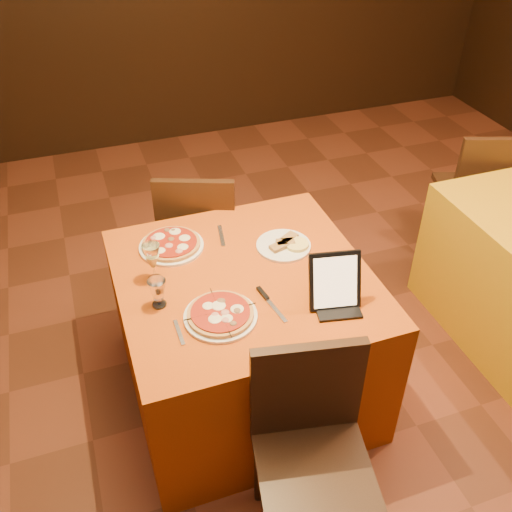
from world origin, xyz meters
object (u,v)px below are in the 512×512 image
object	(u,v)px
chair_main_near	(314,470)
tablet	(335,281)
wine_glass	(153,262)
water_glass	(158,293)
pizza_far	(171,245)
pizza_near	(220,315)
chair_side_far	(473,190)
chair_main_far	(202,233)
main_table	(245,335)

from	to	relation	value
chair_main_near	tablet	bearing A→B (deg)	71.66
wine_glass	water_glass	bearing A→B (deg)	-95.46
pizza_far	tablet	xyz separation A→B (m)	(0.55, -0.60, 0.10)
chair_main_near	pizza_near	world-z (taller)	chair_main_near
pizza_near	chair_main_near	bearing A→B (deg)	-73.57
pizza_far	chair_side_far	bearing A→B (deg)	10.14
pizza_near	pizza_far	bearing A→B (deg)	98.87
chair_main_far	tablet	size ratio (longest dim) A/B	3.73
wine_glass	water_glass	size ratio (longest dim) A/B	1.46
chair_main_far	chair_side_far	size ratio (longest dim) A/B	1.00
chair_main_far	pizza_far	bearing A→B (deg)	82.88
chair_side_far	water_glass	size ratio (longest dim) A/B	7.00
main_table	wine_glass	world-z (taller)	wine_glass
chair_main_near	chair_main_far	bearing A→B (deg)	101.06
main_table	chair_main_near	world-z (taller)	chair_main_near
pizza_near	tablet	distance (m)	0.48
water_glass	tablet	bearing A→B (deg)	-18.31
chair_main_far	chair_side_far	bearing A→B (deg)	-162.71
main_table	water_glass	bearing A→B (deg)	-170.31
main_table	chair_main_far	distance (m)	0.79
pizza_near	water_glass	bearing A→B (deg)	144.18
pizza_far	main_table	bearing A→B (deg)	-50.24
chair_main_near	chair_side_far	world-z (taller)	same
chair_main_near	chair_side_far	xyz separation A→B (m)	(1.77, 1.48, 0.00)
main_table	water_glass	world-z (taller)	water_glass
main_table	chair_main_near	bearing A→B (deg)	-90.00
chair_side_far	tablet	world-z (taller)	tablet
main_table	pizza_near	distance (m)	0.48
pizza_near	pizza_far	distance (m)	0.54
chair_side_far	pizza_far	distance (m)	2.08
main_table	tablet	world-z (taller)	tablet
main_table	wine_glass	bearing A→B (deg)	164.79
main_table	pizza_far	distance (m)	0.56
water_glass	chair_main_far	bearing A→B (deg)	65.38
chair_side_far	main_table	bearing A→B (deg)	39.63
chair_side_far	wine_glass	xyz separation A→B (m)	(-2.14, -0.57, 0.39)
tablet	chair_main_near	bearing A→B (deg)	-108.15
chair_main_far	tablet	distance (m)	1.19
chair_main_far	water_glass	xyz separation A→B (m)	(-0.39, -0.85, 0.36)
tablet	water_glass	bearing A→B (deg)	172.94
chair_main_far	pizza_near	xyz separation A→B (m)	(-0.17, -1.01, 0.31)
main_table	pizza_near	size ratio (longest dim) A/B	3.67
chair_side_far	pizza_far	world-z (taller)	chair_side_far
chair_main_far	tablet	world-z (taller)	tablet
chair_side_far	pizza_near	size ratio (longest dim) A/B	3.04
chair_side_far	wine_glass	world-z (taller)	wine_glass
chair_main_near	chair_side_far	distance (m)	2.30
main_table	tablet	distance (m)	0.64
chair_side_far	pizza_far	bearing A→B (deg)	29.03
pizza_near	chair_main_far	bearing A→B (deg)	80.27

